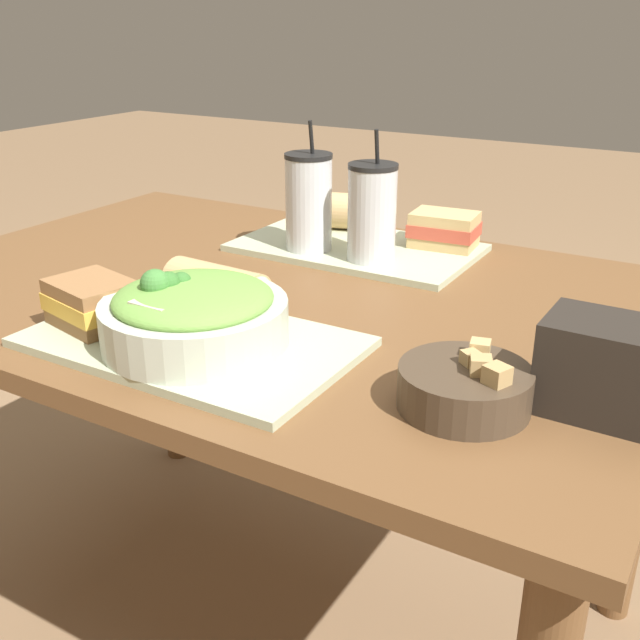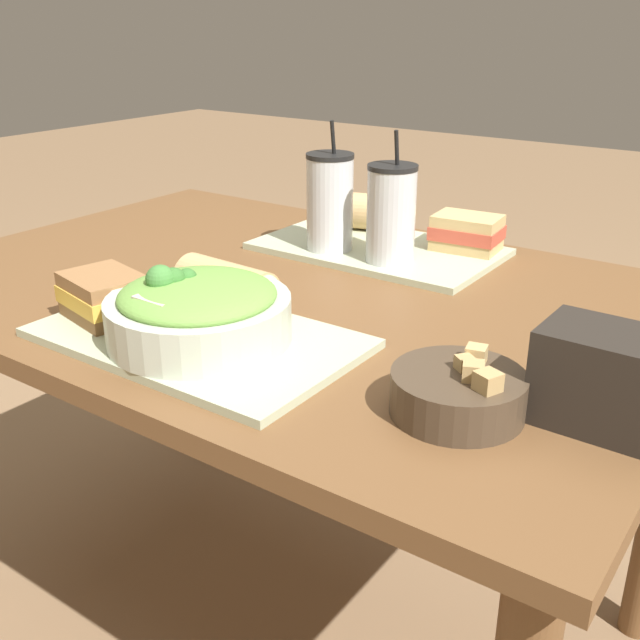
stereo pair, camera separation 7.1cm
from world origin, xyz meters
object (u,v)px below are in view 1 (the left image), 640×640
baguette_near (218,289)px  drink_cup_red (372,216)px  sandwich_near (93,302)px  salad_bowl (194,314)px  soup_bowl (465,386)px  drink_cup_dark (309,205)px  sandwich_far (444,230)px  chip_bag (607,368)px  baguette_far (352,211)px

baguette_near → drink_cup_red: 0.35m
sandwich_near → drink_cup_red: bearing=79.0°
salad_bowl → drink_cup_red: bearing=85.5°
soup_bowl → drink_cup_dark: (-0.45, 0.40, 0.07)m
sandwich_far → drink_cup_red: (-0.08, -0.14, 0.05)m
sandwich_far → chip_bag: 0.61m
sandwich_near → drink_cup_dark: drink_cup_dark is taller
drink_cup_red → soup_bowl: bearing=-51.2°
baguette_far → sandwich_far: bearing=-112.0°
baguette_far → baguette_near: bearing=168.9°
soup_bowl → drink_cup_dark: 0.61m
drink_cup_dark → chip_bag: bearing=-29.5°
drink_cup_dark → chip_bag: 0.68m
soup_bowl → sandwich_far: sandwich_far is taller
salad_bowl → soup_bowl: 0.36m
sandwich_far → drink_cup_red: size_ratio=0.57×
soup_bowl → baguette_near: 0.41m
salad_bowl → soup_bowl: (0.36, 0.04, -0.03)m
sandwich_near → drink_cup_dark: 0.47m
sandwich_far → drink_cup_dark: (-0.21, -0.14, 0.05)m
drink_cup_dark → drink_cup_red: size_ratio=1.02×
soup_bowl → sandwich_near: bearing=-173.9°
sandwich_far → drink_cup_dark: drink_cup_dark is taller
sandwich_near → baguette_far: size_ratio=0.90×
baguette_near → drink_cup_red: drink_cup_red is taller
salad_bowl → drink_cup_red: (0.03, 0.44, 0.04)m
sandwich_far → baguette_far: baguette_far is taller
sandwich_far → soup_bowl: bearing=-71.1°
sandwich_near → chip_bag: chip_bag is taller
sandwich_near → sandwich_far: same height
soup_bowl → baguette_near: size_ratio=0.97×
soup_bowl → baguette_near: bearing=170.7°
sandwich_far → baguette_near: bearing=-113.4°
sandwich_far → drink_cup_dark: bearing=-151.5°
sandwich_far → salad_bowl: bearing=-106.5°
drink_cup_dark → sandwich_far: bearing=33.7°
salad_bowl → sandwich_near: bearing=-173.5°
baguette_near → drink_cup_dark: bearing=11.6°
salad_bowl → drink_cup_red: size_ratio=1.08×
soup_bowl → drink_cup_red: size_ratio=0.67×
baguette_far → chip_bag: size_ratio=1.06×
baguette_far → chip_bag: (0.58, -0.49, 0.01)m
baguette_near → chip_bag: (0.54, 0.00, 0.01)m
baguette_near → sandwich_far: bearing=-15.2°
salad_bowl → baguette_near: bearing=111.8°
baguette_near → chip_bag: chip_bag is taller
soup_bowl → baguette_far: (-0.45, 0.56, 0.02)m
baguette_near → salad_bowl: bearing=-155.3°
sandwich_far → chip_bag: chip_bag is taller
chip_bag → sandwich_far: bearing=129.8°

